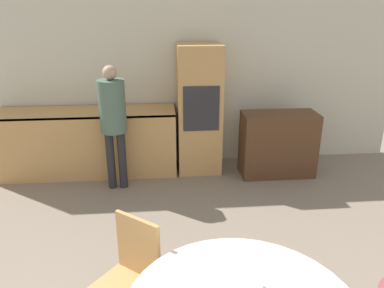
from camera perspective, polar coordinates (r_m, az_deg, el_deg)
wall_back at (r=5.41m, az=-2.72°, el=10.39°), size 6.58×0.05×2.60m
kitchen_counter at (r=5.39m, az=-15.57°, el=0.39°), size 2.42×0.60×0.91m
oven_unit at (r=5.20m, az=1.06°, el=5.30°), size 0.59×0.59×1.77m
sideboard at (r=5.29m, az=12.95°, el=-0.03°), size 1.01×0.45×0.89m
chair_far_left at (r=2.81m, az=-9.36°, el=-18.81°), size 0.56×0.56×0.90m
person_standing at (r=4.69m, az=-11.95°, el=4.36°), size 0.33×0.33×1.59m
bowl_near at (r=2.30m, az=9.19°, el=-20.58°), size 0.12×0.12×0.05m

